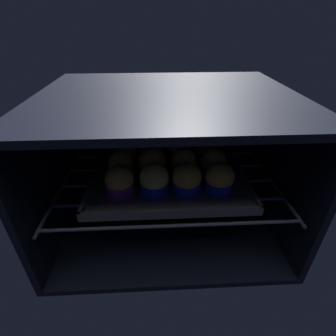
% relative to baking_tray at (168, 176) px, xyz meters
% --- Properties ---
extents(oven_cavity, '(0.59, 0.47, 0.37)m').
position_rel_baking_tray_xyz_m(oven_cavity, '(0.00, 0.06, 0.02)').
color(oven_cavity, black).
rests_on(oven_cavity, ground).
extents(oven_rack, '(0.55, 0.42, 0.01)m').
position_rel_baking_tray_xyz_m(oven_rack, '(0.00, 0.02, -0.01)').
color(oven_rack, '#444756').
rests_on(oven_rack, oven_cavity).
extents(baking_tray, '(0.39, 0.31, 0.02)m').
position_rel_baking_tray_xyz_m(baking_tray, '(0.00, 0.00, 0.00)').
color(baking_tray, '#4C4C51').
rests_on(baking_tray, oven_rack).
extents(muffin_row0_col0, '(0.07, 0.07, 0.07)m').
position_rel_baking_tray_xyz_m(muffin_row0_col0, '(-0.11, -0.08, 0.04)').
color(muffin_row0_col0, '#7A238C').
rests_on(muffin_row0_col0, baking_tray).
extents(muffin_row0_col1, '(0.07, 0.07, 0.08)m').
position_rel_baking_tray_xyz_m(muffin_row0_col1, '(-0.04, -0.08, 0.04)').
color(muffin_row0_col1, '#1928B7').
rests_on(muffin_row0_col1, baking_tray).
extents(muffin_row0_col2, '(0.07, 0.07, 0.07)m').
position_rel_baking_tray_xyz_m(muffin_row0_col2, '(0.04, -0.08, 0.04)').
color(muffin_row0_col2, '#1928B7').
rests_on(muffin_row0_col2, baking_tray).
extents(muffin_row0_col3, '(0.07, 0.07, 0.08)m').
position_rel_baking_tray_xyz_m(muffin_row0_col3, '(0.11, -0.08, 0.04)').
color(muffin_row0_col3, '#1928B7').
rests_on(muffin_row0_col3, baking_tray).
extents(muffin_row1_col0, '(0.06, 0.06, 0.07)m').
position_rel_baking_tray_xyz_m(muffin_row1_col0, '(-0.12, 0.00, 0.03)').
color(muffin_row1_col0, red).
rests_on(muffin_row1_col0, baking_tray).
extents(muffin_row1_col1, '(0.07, 0.07, 0.07)m').
position_rel_baking_tray_xyz_m(muffin_row1_col1, '(-0.04, 0.00, 0.04)').
color(muffin_row1_col1, '#1928B7').
rests_on(muffin_row1_col1, baking_tray).
extents(muffin_row1_col2, '(0.06, 0.06, 0.07)m').
position_rel_baking_tray_xyz_m(muffin_row1_col2, '(0.04, 0.00, 0.04)').
color(muffin_row1_col2, silver).
rests_on(muffin_row1_col2, baking_tray).
extents(muffin_row1_col3, '(0.06, 0.06, 0.07)m').
position_rel_baking_tray_xyz_m(muffin_row1_col3, '(0.12, -0.00, 0.03)').
color(muffin_row1_col3, '#7A238C').
rests_on(muffin_row1_col3, baking_tray).
extents(muffin_row2_col0, '(0.06, 0.06, 0.07)m').
position_rel_baking_tray_xyz_m(muffin_row2_col0, '(-0.11, 0.08, 0.04)').
color(muffin_row2_col0, red).
rests_on(muffin_row2_col0, baking_tray).
extents(muffin_row2_col1, '(0.07, 0.07, 0.08)m').
position_rel_baking_tray_xyz_m(muffin_row2_col1, '(-0.04, 0.08, 0.04)').
color(muffin_row2_col1, '#1928B7').
rests_on(muffin_row2_col1, baking_tray).
extents(muffin_row2_col2, '(0.06, 0.06, 0.07)m').
position_rel_baking_tray_xyz_m(muffin_row2_col2, '(0.04, 0.08, 0.04)').
color(muffin_row2_col2, red).
rests_on(muffin_row2_col2, baking_tray).
extents(muffin_row2_col3, '(0.07, 0.07, 0.07)m').
position_rel_baking_tray_xyz_m(muffin_row2_col3, '(0.12, 0.08, 0.04)').
color(muffin_row2_col3, '#7A238C').
rests_on(muffin_row2_col3, baking_tray).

